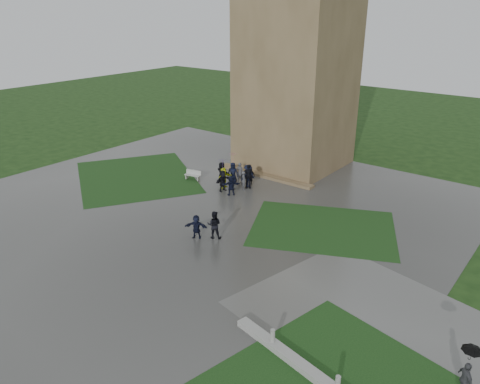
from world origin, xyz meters
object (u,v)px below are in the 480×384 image
Objects in this scene: bench at (193,175)px; pedestrian_near at (214,225)px; pedestrian_path at (467,371)px; tower at (297,61)px; pedestrian_mid at (196,227)px.

pedestrian_near reaches higher than bench.
pedestrian_path reaches higher than pedestrian_near.
tower is 11.94× the size of pedestrian_mid.
pedestrian_near is (3.85, -15.30, -8.09)m from tower.
pedestrian_path is at bearing -37.71° from bench.
pedestrian_mid is 0.85× the size of pedestrian_near.
pedestrian_mid is at bearing 5.72° from pedestrian_near.
pedestrian_mid is 0.66× the size of pedestrian_path.
pedestrian_path is (19.27, -19.20, -7.83)m from tower.
pedestrian_mid reaches higher than bench.
tower is at bearing 135.11° from pedestrian_path.
bench is 0.95× the size of pedestrian_mid.
pedestrian_path is at bearing -39.42° from pedestrian_mid.
tower is 12.86m from bench.
pedestrian_near is at bearing 9.25° from pedestrian_mid.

